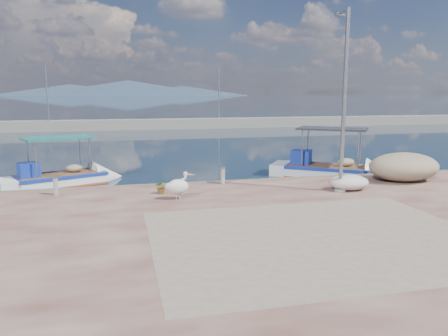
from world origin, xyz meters
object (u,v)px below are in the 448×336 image
boat_right (329,173)px  boat_left (60,181)px  lamp_post (344,108)px  bollard_near (223,174)px  pelican (178,186)px

boat_right → boat_left: bearing=-149.9°
lamp_post → bollard_near: bearing=148.9°
boat_left → pelican: boat_left is taller
pelican → boat_left: bearing=136.3°
lamp_post → boat_left: bearing=150.8°
boat_left → pelican: bearing=-74.9°
bollard_near → pelican: bearing=-133.9°
boat_left → pelican: 7.90m
boat_left → lamp_post: (11.34, -6.35, 3.59)m
boat_right → pelican: (-8.61, -5.00, 0.75)m
lamp_post → pelican: bearing=178.2°
boat_right → pelican: boat_right is taller
boat_left → bollard_near: bearing=-51.7°
pelican → lamp_post: 7.02m
pelican → boat_right: bearing=37.7°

